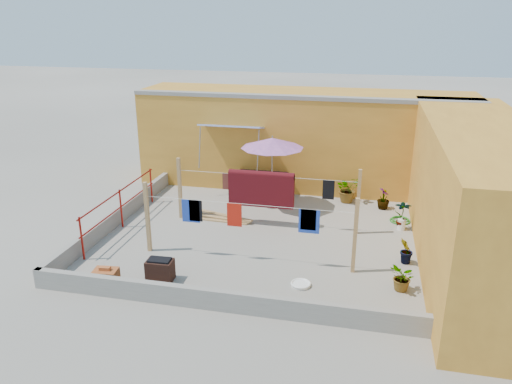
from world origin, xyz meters
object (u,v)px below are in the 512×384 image
water_jug_b (401,224)px  brick_stack (106,277)px  outdoor_table (263,175)px  brazier (160,270)px  plant_back_a (348,189)px  white_basin (301,284)px  green_hose (400,220)px  water_jug_a (401,224)px  patio_umbrella (272,143)px

water_jug_b → brick_stack: bearing=-144.8°
outdoor_table → water_jug_b: (4.30, -1.88, -0.53)m
brazier → plant_back_a: 7.04m
white_basin → plant_back_a: plant_back_a is taller
water_jug_b → green_hose: water_jug_b is taller
outdoor_table → white_basin: 5.89m
brazier → plant_back_a: (3.79, 5.93, 0.17)m
white_basin → green_hose: bearing=61.5°
brazier → water_jug_a: 6.75m
brick_stack → water_jug_b: brick_stack is taller
brazier → white_basin: brazier is taller
outdoor_table → brick_stack: size_ratio=2.94×
water_jug_b → green_hose: (0.00, 0.58, -0.11)m
water_jug_b → outdoor_table: bearing=156.4°
brick_stack → water_jug_a: 7.88m
green_hose → brick_stack: bearing=-141.5°
brazier → outdoor_table: bearing=79.9°
water_jug_b → water_jug_a: bearing=90.0°
water_jug_a → water_jug_b: water_jug_b is taller
patio_umbrella → water_jug_b: patio_umbrella is taller
white_basin → green_hose: size_ratio=0.77×
patio_umbrella → brazier: (-1.56, -4.92, -1.76)m
patio_umbrella → brazier: patio_umbrella is taller
green_hose → plant_back_a: (-1.56, 1.29, 0.38)m
outdoor_table → green_hose: 4.53m
plant_back_a → water_jug_b: bearing=-50.2°
plant_back_a → white_basin: bearing=-97.4°
outdoor_table → brazier: outdoor_table is taller
patio_umbrella → water_jug_b: 4.31m
green_hose → plant_back_a: size_ratio=0.68×
green_hose → plant_back_a: plant_back_a is taller
water_jug_a → brazier: bearing=-142.5°
green_hose → patio_umbrella: bearing=175.6°
water_jug_a → plant_back_a: (-1.56, 1.82, 0.28)m
brazier → patio_umbrella: bearing=72.5°
outdoor_table → brazier: bearing=-100.1°
brick_stack → green_hose: (6.41, 5.11, -0.15)m
brick_stack → water_jug_a: brick_stack is taller
white_basin → water_jug_a: 4.32m
white_basin → plant_back_a: bearing=82.6°
patio_umbrella → green_hose: bearing=-4.4°
brick_stack → plant_back_a: size_ratio=0.66×
patio_umbrella → outdoor_table: size_ratio=1.38×
patio_umbrella → white_basin: patio_umbrella is taller
outdoor_table → white_basin: bearing=-69.8°
white_basin → water_jug_b: bearing=57.8°
water_jug_b → green_hose: size_ratio=0.60×
water_jug_a → green_hose: size_ratio=0.54×
brazier → white_basin: 3.11m
outdoor_table → water_jug_a: outdoor_table is taller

